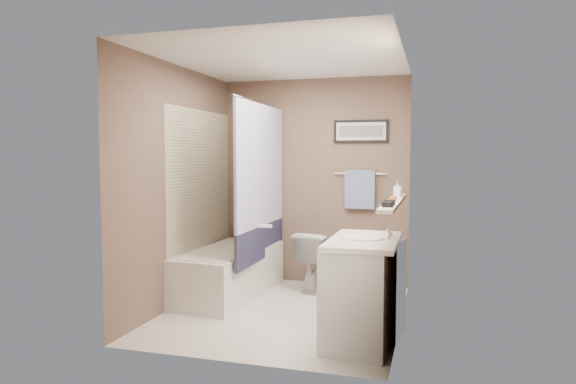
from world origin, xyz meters
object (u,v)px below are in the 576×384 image
(vanity, at_px, (365,293))
(candle_bowl_near, at_px, (387,204))
(bathtub, at_px, (228,273))
(toilet, at_px, (319,261))
(candle_bowl_far, at_px, (389,203))
(glass_jar, at_px, (398,191))
(hair_brush_front, at_px, (393,199))
(soap_bottle, at_px, (397,189))

(vanity, xyz_separation_m, candle_bowl_near, (0.19, -0.17, 0.73))
(bathtub, relative_size, toilet, 2.27)
(toilet, relative_size, candle_bowl_far, 7.35)
(vanity, relative_size, glass_jar, 9.00)
(glass_jar, bearing_deg, toilet, 148.27)
(glass_jar, bearing_deg, candle_bowl_far, -90.00)
(toilet, distance_m, vanity, 1.63)
(toilet, bearing_deg, hair_brush_front, 142.49)
(glass_jar, xyz_separation_m, soap_bottle, (0.00, -0.09, 0.02))
(vanity, relative_size, candle_bowl_far, 10.00)
(vanity, xyz_separation_m, soap_bottle, (0.19, 0.83, 0.79))
(soap_bottle, bearing_deg, hair_brush_front, -90.00)
(hair_brush_front, bearing_deg, candle_bowl_near, -90.00)
(bathtub, distance_m, candle_bowl_near, 2.29)
(vanity, relative_size, candle_bowl_near, 10.00)
(vanity, height_order, candle_bowl_far, candle_bowl_far)
(hair_brush_front, bearing_deg, vanity, -119.24)
(toilet, xyz_separation_m, glass_jar, (0.89, -0.55, 0.83))
(toilet, distance_m, candle_bowl_far, 1.90)
(vanity, xyz_separation_m, candle_bowl_far, (0.19, -0.01, 0.73))
(candle_bowl_far, xyz_separation_m, soap_bottle, (0.00, 0.84, 0.05))
(candle_bowl_far, xyz_separation_m, glass_jar, (0.00, 0.93, 0.03))
(toilet, bearing_deg, bathtub, 44.22)
(candle_bowl_near, distance_m, glass_jar, 1.09)
(soap_bottle, bearing_deg, toilet, 144.44)
(bathtub, height_order, candle_bowl_near, candle_bowl_near)
(bathtub, distance_m, toilet, 1.03)
(vanity, bearing_deg, soap_bottle, 84.27)
(hair_brush_front, xyz_separation_m, glass_jar, (0.00, 0.59, 0.03))
(candle_bowl_near, height_order, candle_bowl_far, same)
(bathtub, distance_m, soap_bottle, 2.02)
(vanity, distance_m, candle_bowl_far, 0.76)
(candle_bowl_near, relative_size, glass_jar, 0.90)
(glass_jar, height_order, soap_bottle, soap_bottle)
(toilet, height_order, glass_jar, glass_jar)
(vanity, xyz_separation_m, hair_brush_front, (0.19, 0.33, 0.74))
(candle_bowl_far, distance_m, soap_bottle, 0.84)
(hair_brush_front, distance_m, glass_jar, 0.59)
(vanity, distance_m, hair_brush_front, 0.83)
(vanity, bearing_deg, hair_brush_front, 67.58)
(bathtub, xyz_separation_m, soap_bottle, (1.79, -0.12, 0.94))
(candle_bowl_near, distance_m, candle_bowl_far, 0.16)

